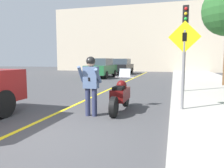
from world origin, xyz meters
name	(u,v)px	position (x,y,z in m)	size (l,w,h in m)	color
ground_plane	(34,138)	(0.00, 0.00, 0.00)	(80.00, 80.00, 0.00)	#424244
road_center_line	(101,93)	(-0.60, 6.00, 0.00)	(0.12, 36.00, 0.01)	yellow
building_backdrop	(154,38)	(0.00, 26.00, 4.38)	(28.00, 1.20, 8.76)	beige
motorcycle	(121,95)	(1.13, 2.73, 0.49)	(0.62, 2.10, 1.27)	black
person_biker	(91,80)	(0.49, 1.93, 1.00)	(0.59, 0.46, 1.65)	#282D4C
crossing_sign	(184,57)	(2.94, 2.98, 1.65)	(0.91, 0.08, 2.54)	slate
traffic_light	(185,32)	(3.11, 6.91, 2.79)	(0.26, 0.30, 3.85)	#2D2D30
parked_car_green	(101,68)	(-3.49, 14.63, 0.86)	(1.88, 4.20, 1.68)	black
parked_car_black	(122,66)	(-2.85, 19.97, 0.86)	(1.88, 4.20, 1.68)	black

